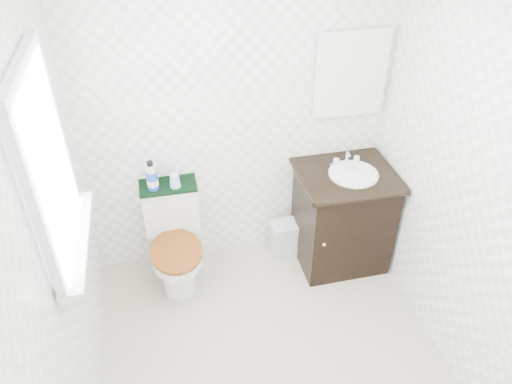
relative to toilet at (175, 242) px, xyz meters
name	(u,v)px	position (x,y,z in m)	size (l,w,h in m)	color
floor	(275,368)	(0.53, -0.97, -0.34)	(2.40, 2.40, 0.00)	#B0A98E
wall_back	(237,117)	(0.53, 0.23, 0.86)	(2.40, 2.40, 0.00)	white
wall_left	(52,258)	(-0.57, -0.97, 0.86)	(2.40, 2.40, 0.00)	white
wall_right	(477,198)	(1.63, -0.97, 0.86)	(2.40, 2.40, 0.00)	white
window	(46,165)	(-0.54, -0.72, 1.21)	(0.02, 0.70, 0.90)	white
mirror	(351,75)	(1.32, 0.21, 1.11)	(0.50, 0.02, 0.60)	silver
toilet	(175,242)	(0.00, 0.00, 0.00)	(0.41, 0.62, 0.76)	white
vanity	(343,215)	(1.27, -0.07, 0.10)	(0.69, 0.59, 0.92)	black
trash_bin	(284,238)	(0.86, 0.07, -0.18)	(0.22, 0.18, 0.31)	silver
towel	(168,185)	(0.00, 0.12, 0.43)	(0.40, 0.22, 0.02)	black
mouthwash_bottle	(152,177)	(-0.10, 0.09, 0.54)	(0.08, 0.08, 0.22)	blue
cup	(175,181)	(0.05, 0.09, 0.49)	(0.08, 0.08, 0.10)	#92CBF0
soap_bar	(334,164)	(1.21, 0.05, 0.49)	(0.07, 0.04, 0.02)	#1A787D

